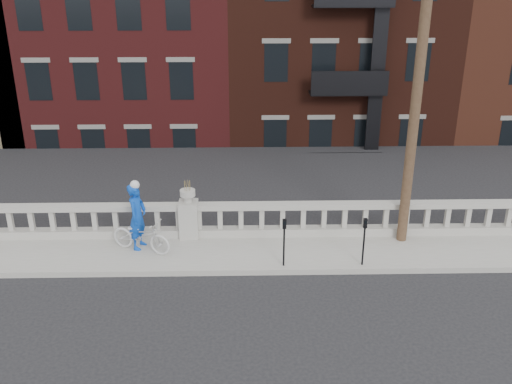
# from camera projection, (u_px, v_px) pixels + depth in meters

# --- Properties ---
(ground) EXTENTS (120.00, 120.00, 0.00)m
(ground) POSITION_uv_depth(u_px,v_px,m) (175.00, 318.00, 13.25)
(ground) COLOR black
(ground) RESTS_ON ground
(sidewalk) EXTENTS (32.00, 2.20, 0.15)m
(sidewalk) POSITION_uv_depth(u_px,v_px,m) (187.00, 254.00, 15.99)
(sidewalk) COLOR gray
(sidewalk) RESTS_ON ground
(balustrade) EXTENTS (28.00, 0.34, 1.03)m
(balustrade) POSITION_uv_depth(u_px,v_px,m) (189.00, 221.00, 16.66)
(balustrade) COLOR gray
(balustrade) RESTS_ON sidewalk
(planter_pedestal) EXTENTS (0.55, 0.55, 1.76)m
(planter_pedestal) POSITION_uv_depth(u_px,v_px,m) (189.00, 215.00, 16.58)
(planter_pedestal) COLOR gray
(planter_pedestal) RESTS_ON sidewalk
(lower_level) EXTENTS (80.00, 44.00, 20.80)m
(lower_level) POSITION_uv_depth(u_px,v_px,m) (225.00, 52.00, 33.57)
(lower_level) COLOR #605E59
(lower_level) RESTS_ON ground
(utility_pole) EXTENTS (1.60, 0.28, 10.00)m
(utility_pole) POSITION_uv_depth(u_px,v_px,m) (420.00, 64.00, 14.71)
(utility_pole) COLOR #422D1E
(utility_pole) RESTS_ON sidewalk
(parking_meter_b) EXTENTS (0.10, 0.09, 1.36)m
(parking_meter_b) POSITION_uv_depth(u_px,v_px,m) (284.00, 237.00, 14.91)
(parking_meter_b) COLOR black
(parking_meter_b) RESTS_ON sidewalk
(parking_meter_c) EXTENTS (0.10, 0.09, 1.36)m
(parking_meter_c) POSITION_uv_depth(u_px,v_px,m) (364.00, 236.00, 14.95)
(parking_meter_c) COLOR black
(parking_meter_c) RESTS_ON sidewalk
(bicycle) EXTENTS (1.91, 1.29, 0.95)m
(bicycle) POSITION_uv_depth(u_px,v_px,m) (141.00, 235.00, 15.82)
(bicycle) COLOR silver
(bicycle) RESTS_ON sidewalk
(cyclist) EXTENTS (0.62, 0.79, 1.92)m
(cyclist) POSITION_uv_depth(u_px,v_px,m) (137.00, 216.00, 15.84)
(cyclist) COLOR #0C41B6
(cyclist) RESTS_ON sidewalk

